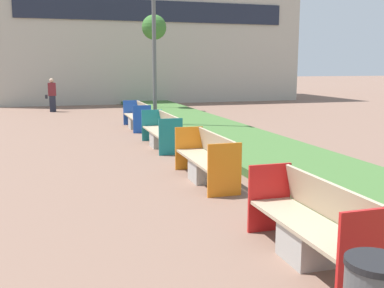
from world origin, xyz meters
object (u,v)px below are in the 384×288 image
street_lamp_post (154,8)px  sapling_tree_far (154,28)px  bench_orange_frame (207,163)px  bench_blue_frame (138,118)px  pedestrian_walking (52,95)px  bench_red_frame (311,230)px  bench_teal_frame (162,134)px

street_lamp_post → sapling_tree_far: bearing=77.9°
bench_orange_frame → sapling_tree_far: bearing=82.0°
bench_orange_frame → bench_blue_frame: same height
bench_orange_frame → bench_blue_frame: bearing=90.0°
bench_blue_frame → sapling_tree_far: bearing=72.4°
bench_orange_frame → sapling_tree_far: 14.82m
sapling_tree_far → bench_orange_frame: bearing=-98.0°
bench_blue_frame → pedestrian_walking: bearing=112.6°
bench_red_frame → pedestrian_walking: bearing=99.0°
bench_red_frame → bench_blue_frame: (0.00, 11.72, 0.01)m
bench_red_frame → street_lamp_post: bearing=87.0°
bench_blue_frame → street_lamp_post: bearing=-19.1°
bench_red_frame → pedestrian_walking: 19.16m
bench_red_frame → sapling_tree_far: (2.01, 18.04, 3.72)m
bench_teal_frame → sapling_tree_far: 11.10m
bench_orange_frame → bench_teal_frame: bearing=90.0°
bench_teal_frame → sapling_tree_far: sapling_tree_far is taller
bench_teal_frame → pedestrian_walking: pedestrian_walking is taller
street_lamp_post → pedestrian_walking: size_ratio=4.69×
bench_red_frame → bench_blue_frame: same height
street_lamp_post → sapling_tree_far: (1.39, 6.53, -0.16)m
bench_blue_frame → pedestrian_walking: 7.81m
bench_teal_frame → sapling_tree_far: (2.00, 10.27, 3.71)m
bench_orange_frame → pedestrian_walking: pedestrian_walking is taller
bench_red_frame → street_lamp_post: size_ratio=0.27×
street_lamp_post → bench_orange_frame: bearing=-94.5°
bench_orange_frame → street_lamp_post: (0.61, 7.68, 3.87)m
bench_teal_frame → bench_blue_frame: 3.96m
bench_red_frame → bench_orange_frame: 3.83m
bench_blue_frame → street_lamp_post: 3.92m
sapling_tree_far → pedestrian_walking: bearing=170.0°
street_lamp_post → bench_teal_frame: bearing=-99.2°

